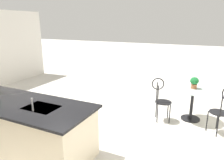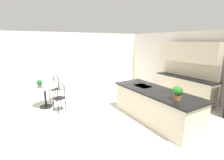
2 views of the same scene
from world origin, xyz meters
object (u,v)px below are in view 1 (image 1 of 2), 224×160
at_px(bistro_table, 192,102).
at_px(potted_plant_on_table, 194,82).
at_px(chair_near_window, 222,108).
at_px(chair_by_island, 161,97).

height_order(bistro_table, potted_plant_on_table, potted_plant_on_table).
height_order(chair_near_window, chair_by_island, same).
distance_m(bistro_table, chair_by_island, 0.76).
relative_size(chair_near_window, chair_by_island, 1.00).
relative_size(bistro_table, chair_by_island, 0.77).
relative_size(bistro_table, potted_plant_on_table, 2.88).
bearing_deg(chair_by_island, chair_near_window, 174.69).
bearing_deg(bistro_table, potted_plant_on_table, -88.77).
bearing_deg(chair_near_window, potted_plant_on_table, -45.44).
xyz_separation_m(chair_near_window, chair_by_island, (1.26, -0.12, 0.00)).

